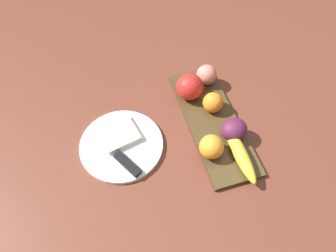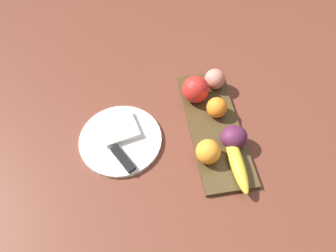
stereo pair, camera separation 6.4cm
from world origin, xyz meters
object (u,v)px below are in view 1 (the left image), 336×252
(knife, at_px, (124,160))
(orange_near_banana, at_px, (211,147))
(apple, at_px, (190,87))
(peach, at_px, (207,75))
(folded_napkin, at_px, (119,134))
(dinner_plate, at_px, (122,145))
(grape_bunch, at_px, (234,130))
(banana, at_px, (240,153))
(fruit_tray, at_px, (212,122))
(orange_near_apple, at_px, (213,103))

(knife, bearing_deg, orange_near_banana, -130.18)
(apple, xyz_separation_m, orange_near_banana, (-0.21, 0.01, -0.01))
(peach, bearing_deg, folded_napkin, 111.05)
(dinner_plate, bearing_deg, folded_napkin, 0.00)
(apple, relative_size, grape_bunch, 1.10)
(orange_near_banana, bearing_deg, apple, -2.95)
(orange_near_banana, bearing_deg, grape_bunch, -66.71)
(banana, height_order, orange_near_banana, orange_near_banana)
(fruit_tray, xyz_separation_m, apple, (0.11, 0.04, 0.05))
(folded_napkin, bearing_deg, grape_bunch, -106.94)
(orange_near_banana, relative_size, folded_napkin, 0.67)
(fruit_tray, bearing_deg, orange_near_banana, 154.98)
(orange_near_banana, height_order, dinner_plate, orange_near_banana)
(folded_napkin, height_order, knife, folded_napkin)
(dinner_plate, bearing_deg, orange_near_apple, -82.49)
(peach, xyz_separation_m, grape_bunch, (-0.21, -0.00, -0.00))
(orange_near_apple, height_order, grape_bunch, same)
(dinner_plate, bearing_deg, fruit_tray, -90.00)
(peach, bearing_deg, orange_near_apple, 169.36)
(apple, height_order, knife, apple)
(banana, height_order, grape_bunch, grape_bunch)
(orange_near_banana, xyz_separation_m, folded_napkin, (0.13, 0.23, -0.03))
(dinner_plate, xyz_separation_m, folded_napkin, (0.03, 0.00, 0.02))
(orange_near_banana, distance_m, grape_bunch, 0.09)
(orange_near_banana, xyz_separation_m, knife, (0.04, 0.23, -0.03))
(orange_near_apple, relative_size, knife, 0.36)
(knife, bearing_deg, folded_napkin, -32.70)
(apple, height_order, orange_near_banana, apple)
(orange_near_apple, bearing_deg, folded_napkin, 91.71)
(fruit_tray, height_order, orange_near_apple, orange_near_apple)
(peach, height_order, dinner_plate, peach)
(apple, xyz_separation_m, folded_napkin, (-0.08, 0.24, -0.03))
(orange_near_banana, relative_size, peach, 1.05)
(banana, bearing_deg, orange_near_apple, 3.78)
(fruit_tray, xyz_separation_m, banana, (-0.13, -0.02, 0.03))
(fruit_tray, xyz_separation_m, grape_bunch, (-0.06, -0.03, 0.04))
(banana, xyz_separation_m, knife, (0.08, 0.30, -0.02))
(apple, distance_m, dinner_plate, 0.27)
(orange_near_apple, bearing_deg, orange_near_banana, 156.51)
(dinner_plate, xyz_separation_m, knife, (-0.05, 0.00, 0.01))
(folded_napkin, xyz_separation_m, knife, (-0.08, 0.00, -0.00))
(fruit_tray, distance_m, orange_near_apple, 0.05)
(banana, xyz_separation_m, folded_napkin, (0.16, 0.30, -0.01))
(orange_near_apple, bearing_deg, banana, -176.35)
(orange_near_banana, height_order, folded_napkin, orange_near_banana)
(fruit_tray, distance_m, peach, 0.16)
(orange_near_apple, distance_m, grape_bunch, 0.10)
(apple, height_order, orange_near_apple, apple)
(knife, bearing_deg, peach, -86.41)
(orange_near_apple, bearing_deg, grape_bunch, -168.35)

